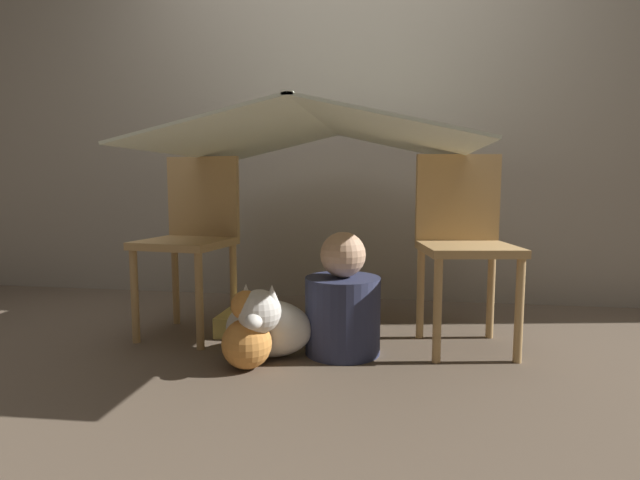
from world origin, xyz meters
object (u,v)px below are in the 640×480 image
dog (266,324)px  chair_right (464,238)px  person_front (343,305)px  chair_left (192,233)px

dog → chair_right: bearing=21.8°
chair_right → dog: bearing=-167.7°
person_front → dog: bearing=-156.8°
person_front → dog: person_front is taller
chair_left → dog: (0.47, -0.34, -0.35)m
chair_right → person_front: (-0.53, -0.20, -0.28)m
dog → chair_left: bearing=144.2°
chair_left → person_front: 0.86m
chair_left → person_front: (0.78, -0.20, -0.28)m
chair_right → person_front: bearing=-168.5°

